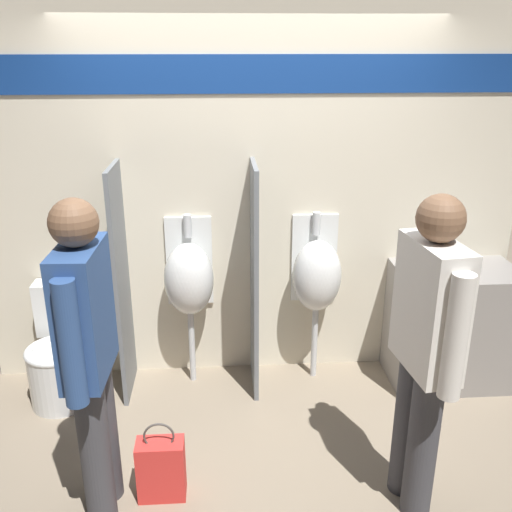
{
  "coord_description": "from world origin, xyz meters",
  "views": [
    {
      "loc": [
        -0.23,
        -3.23,
        2.33
      ],
      "look_at": [
        0.0,
        0.17,
        1.05
      ],
      "focal_mm": 40.0,
      "sensor_mm": 36.0,
      "label": 1
    }
  ],
  "objects_px": {
    "sink_basin": "(450,259)",
    "toilet": "(60,357)",
    "person_with_lanyard": "(89,352)",
    "shopping_bag": "(161,468)",
    "cell_phone": "(428,276)",
    "urinal_near_counter": "(189,278)",
    "person_in_vest": "(426,346)",
    "urinal_far": "(317,275)"
  },
  "relations": [
    {
      "from": "urinal_near_counter",
      "to": "toilet",
      "type": "distance_m",
      "value": 1.03
    },
    {
      "from": "toilet",
      "to": "shopping_bag",
      "type": "bearing_deg",
      "value": -52.44
    },
    {
      "from": "cell_phone",
      "to": "shopping_bag",
      "type": "relative_size",
      "value": 0.3
    },
    {
      "from": "urinal_near_counter",
      "to": "shopping_bag",
      "type": "distance_m",
      "value": 1.32
    },
    {
      "from": "person_with_lanyard",
      "to": "shopping_bag",
      "type": "bearing_deg",
      "value": -78.38
    },
    {
      "from": "urinal_near_counter",
      "to": "toilet",
      "type": "relative_size",
      "value": 1.33
    },
    {
      "from": "urinal_near_counter",
      "to": "urinal_far",
      "type": "distance_m",
      "value": 0.89
    },
    {
      "from": "cell_phone",
      "to": "toilet",
      "type": "height_order",
      "value": "toilet"
    },
    {
      "from": "cell_phone",
      "to": "urinal_far",
      "type": "distance_m",
      "value": 0.75
    },
    {
      "from": "toilet",
      "to": "urinal_far",
      "type": "bearing_deg",
      "value": 5.16
    },
    {
      "from": "urinal_near_counter",
      "to": "urinal_far",
      "type": "height_order",
      "value": "same"
    },
    {
      "from": "urinal_near_counter",
      "to": "person_with_lanyard",
      "type": "xyz_separation_m",
      "value": [
        -0.42,
        -1.21,
        0.14
      ]
    },
    {
      "from": "toilet",
      "to": "cell_phone",
      "type": "bearing_deg",
      "value": -1.4
    },
    {
      "from": "toilet",
      "to": "shopping_bag",
      "type": "height_order",
      "value": "toilet"
    },
    {
      "from": "person_in_vest",
      "to": "toilet",
      "type": "bearing_deg",
      "value": 55.07
    },
    {
      "from": "sink_basin",
      "to": "urinal_far",
      "type": "xyz_separation_m",
      "value": [
        -0.92,
        0.06,
        -0.12
      ]
    },
    {
      "from": "person_with_lanyard",
      "to": "urinal_near_counter",
      "type": "bearing_deg",
      "value": -17.19
    },
    {
      "from": "sink_basin",
      "to": "shopping_bag",
      "type": "bearing_deg",
      "value": -150.53
    },
    {
      "from": "sink_basin",
      "to": "person_in_vest",
      "type": "distance_m",
      "value": 1.35
    },
    {
      "from": "cell_phone",
      "to": "urinal_far",
      "type": "relative_size",
      "value": 0.11
    },
    {
      "from": "person_with_lanyard",
      "to": "shopping_bag",
      "type": "relative_size",
      "value": 3.6
    },
    {
      "from": "cell_phone",
      "to": "urinal_near_counter",
      "type": "distance_m",
      "value": 1.62
    },
    {
      "from": "sink_basin",
      "to": "toilet",
      "type": "xyz_separation_m",
      "value": [
        -2.7,
        -0.1,
        -0.61
      ]
    },
    {
      "from": "toilet",
      "to": "sink_basin",
      "type": "bearing_deg",
      "value": 2.07
    },
    {
      "from": "sink_basin",
      "to": "shopping_bag",
      "type": "height_order",
      "value": "sink_basin"
    },
    {
      "from": "person_with_lanyard",
      "to": "sink_basin",
      "type": "bearing_deg",
      "value": -60.75
    },
    {
      "from": "sink_basin",
      "to": "urinal_far",
      "type": "bearing_deg",
      "value": 176.05
    },
    {
      "from": "sink_basin",
      "to": "cell_phone",
      "type": "bearing_deg",
      "value": -142.04
    },
    {
      "from": "person_in_vest",
      "to": "urinal_far",
      "type": "bearing_deg",
      "value": 6.95
    },
    {
      "from": "urinal_far",
      "to": "shopping_bag",
      "type": "relative_size",
      "value": 2.61
    },
    {
      "from": "cell_phone",
      "to": "toilet",
      "type": "relative_size",
      "value": 0.15
    },
    {
      "from": "urinal_near_counter",
      "to": "person_with_lanyard",
      "type": "distance_m",
      "value": 1.29
    },
    {
      "from": "person_in_vest",
      "to": "shopping_bag",
      "type": "xyz_separation_m",
      "value": [
        -1.33,
        0.11,
        -0.76
      ]
    },
    {
      "from": "sink_basin",
      "to": "person_with_lanyard",
      "type": "bearing_deg",
      "value": -152.88
    },
    {
      "from": "sink_basin",
      "to": "urinal_far",
      "type": "distance_m",
      "value": 0.93
    },
    {
      "from": "urinal_near_counter",
      "to": "toilet",
      "type": "height_order",
      "value": "urinal_near_counter"
    },
    {
      "from": "urinal_near_counter",
      "to": "sink_basin",
      "type": "bearing_deg",
      "value": -2.01
    },
    {
      "from": "cell_phone",
      "to": "person_in_vest",
      "type": "bearing_deg",
      "value": -110.75
    },
    {
      "from": "urinal_far",
      "to": "person_in_vest",
      "type": "distance_m",
      "value": 1.32
    },
    {
      "from": "urinal_far",
      "to": "shopping_bag",
      "type": "xyz_separation_m",
      "value": [
        -1.02,
        -1.16,
        -0.62
      ]
    },
    {
      "from": "urinal_far",
      "to": "person_with_lanyard",
      "type": "height_order",
      "value": "person_with_lanyard"
    },
    {
      "from": "sink_basin",
      "to": "urinal_near_counter",
      "type": "height_order",
      "value": "urinal_near_counter"
    }
  ]
}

